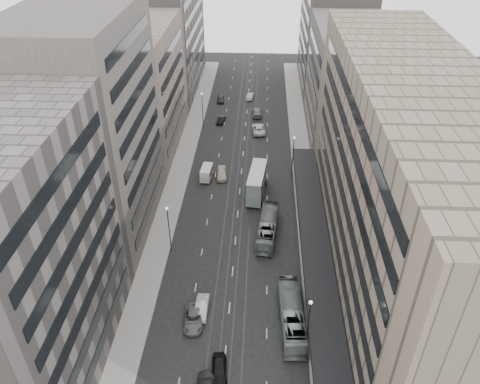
% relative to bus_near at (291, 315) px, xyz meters
% --- Properties ---
extents(ground, '(220.00, 220.00, 0.00)m').
position_rel_bus_near_xyz_m(ground, '(-8.06, 1.26, -1.65)').
color(ground, black).
rests_on(ground, ground).
extents(sidewalk_right, '(4.00, 125.00, 0.15)m').
position_rel_bus_near_xyz_m(sidewalk_right, '(3.94, 38.76, -1.58)').
color(sidewalk_right, gray).
rests_on(sidewalk_right, ground).
extents(sidewalk_left, '(4.00, 125.00, 0.15)m').
position_rel_bus_near_xyz_m(sidewalk_left, '(-20.06, 38.76, -1.58)').
color(sidewalk_left, gray).
rests_on(sidewalk_left, ground).
extents(department_store, '(19.20, 60.00, 30.00)m').
position_rel_bus_near_xyz_m(department_store, '(13.39, 9.26, 13.30)').
color(department_store, '#7B6B5A').
rests_on(department_store, ground).
extents(building_right_mid, '(15.00, 28.00, 24.00)m').
position_rel_bus_near_xyz_m(building_right_mid, '(13.44, 53.26, 10.35)').
color(building_right_mid, '#45413C').
rests_on(building_right_mid, ground).
extents(building_right_far, '(15.00, 32.00, 28.00)m').
position_rel_bus_near_xyz_m(building_right_far, '(13.44, 83.26, 12.35)').
color(building_right_far, '#66605B').
rests_on(building_right_far, ground).
extents(building_left_a, '(15.00, 28.00, 30.00)m').
position_rel_bus_near_xyz_m(building_left_a, '(-29.56, -6.74, 13.35)').
color(building_left_a, '#66605B').
rests_on(building_left_a, ground).
extents(building_left_b, '(15.00, 26.00, 34.00)m').
position_rel_bus_near_xyz_m(building_left_b, '(-29.56, 20.26, 15.35)').
color(building_left_b, '#45413C').
rests_on(building_left_b, ground).
extents(building_left_c, '(15.00, 28.00, 25.00)m').
position_rel_bus_near_xyz_m(building_left_c, '(-29.56, 47.26, 10.85)').
color(building_left_c, gray).
rests_on(building_left_c, ground).
extents(building_left_d, '(15.00, 38.00, 28.00)m').
position_rel_bus_near_xyz_m(building_left_d, '(-29.56, 80.26, 12.35)').
color(building_left_d, '#66605B').
rests_on(building_left_d, ground).
extents(lamp_right_near, '(0.44, 0.44, 8.32)m').
position_rel_bus_near_xyz_m(lamp_right_near, '(1.64, -3.74, 3.55)').
color(lamp_right_near, '#262628').
rests_on(lamp_right_near, ground).
extents(lamp_right_far, '(0.44, 0.44, 8.32)m').
position_rel_bus_near_xyz_m(lamp_right_far, '(1.64, 36.26, 3.55)').
color(lamp_right_far, '#262628').
rests_on(lamp_right_far, ground).
extents(lamp_left_near, '(0.44, 0.44, 8.32)m').
position_rel_bus_near_xyz_m(lamp_left_near, '(-17.76, 13.26, 3.55)').
color(lamp_left_near, '#262628').
rests_on(lamp_left_near, ground).
extents(lamp_left_far, '(0.44, 0.44, 8.32)m').
position_rel_bus_near_xyz_m(lamp_left_far, '(-17.76, 56.26, 3.55)').
color(lamp_left_far, '#262628').
rests_on(lamp_left_far, ground).
extents(bus_near, '(3.42, 11.99, 3.30)m').
position_rel_bus_near_xyz_m(bus_near, '(0.00, 0.00, 0.00)').
color(bus_near, slate).
rests_on(bus_near, ground).
extents(bus_far, '(3.73, 11.47, 3.14)m').
position_rel_bus_near_xyz_m(bus_far, '(-2.99, 17.84, -0.08)').
color(bus_far, gray).
rests_on(bus_far, ground).
extents(double_decker, '(3.69, 9.47, 5.05)m').
position_rel_bus_near_xyz_m(double_decker, '(-4.98, 29.13, 1.07)').
color(double_decker, slate).
rests_on(double_decker, ground).
extents(panel_van, '(2.30, 4.25, 2.59)m').
position_rel_bus_near_xyz_m(panel_van, '(-14.54, 34.09, -0.22)').
color(panel_van, beige).
rests_on(panel_van, ground).
extents(sedan_0, '(2.17, 4.54, 1.50)m').
position_rel_bus_near_xyz_m(sedan_0, '(-8.53, -7.70, -0.90)').
color(sedan_0, black).
rests_on(sedan_0, ground).
extents(sedan_1, '(1.63, 4.57, 1.50)m').
position_rel_bus_near_xyz_m(sedan_1, '(-11.64, 1.50, -0.90)').
color(sedan_1, silver).
rests_on(sedan_1, ground).
extents(sedan_2, '(2.86, 5.42, 1.45)m').
position_rel_bus_near_xyz_m(sedan_2, '(-12.51, -0.35, -0.93)').
color(sedan_2, '#5B5B5D').
rests_on(sedan_2, ground).
extents(sedan_4, '(2.44, 5.14, 1.70)m').
position_rel_bus_near_xyz_m(sedan_4, '(-11.77, 35.03, -0.80)').
color(sedan_4, beige).
rests_on(sedan_4, ground).
extents(sedan_5, '(1.95, 4.24, 1.35)m').
position_rel_bus_near_xyz_m(sedan_5, '(-13.86, 58.78, -0.98)').
color(sedan_5, black).
rests_on(sedan_5, ground).
extents(sedan_6, '(3.40, 6.24, 1.66)m').
position_rel_bus_near_xyz_m(sedan_6, '(-5.02, 54.25, -0.82)').
color(sedan_6, silver).
rests_on(sedan_6, ground).
extents(sedan_7, '(2.60, 5.82, 1.66)m').
position_rel_bus_near_xyz_m(sedan_7, '(-5.57, 63.20, -0.82)').
color(sedan_7, slate).
rests_on(sedan_7, ground).
extents(sedan_8, '(1.86, 4.29, 1.44)m').
position_rel_bus_near_xyz_m(sedan_8, '(-14.96, 71.03, -0.93)').
color(sedan_8, '#28272A').
rests_on(sedan_8, ground).
extents(sedan_9, '(1.88, 4.45, 1.43)m').
position_rel_bus_near_xyz_m(sedan_9, '(-7.53, 73.31, -0.94)').
color(sedan_9, '#BCB49B').
rests_on(sedan_9, ground).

